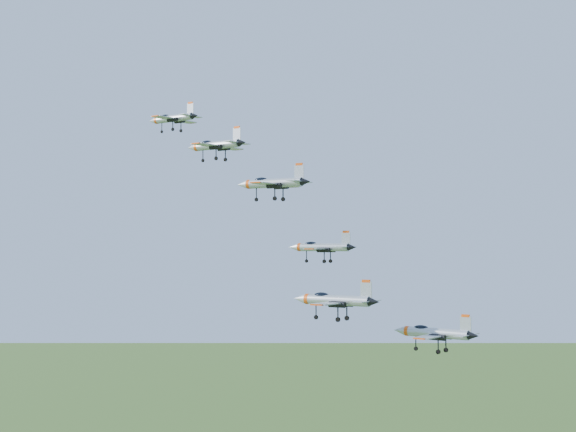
% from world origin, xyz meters
% --- Properties ---
extents(jet_lead, '(11.65, 9.80, 3.13)m').
position_xyz_m(jet_lead, '(-21.02, 7.10, 144.43)').
color(jet_lead, '#ADB3BA').
extents(jet_left_high, '(13.98, 11.65, 3.74)m').
position_xyz_m(jet_left_high, '(0.10, 3.41, 132.06)').
color(jet_left_high, '#ADB3BA').
extents(jet_right_high, '(10.74, 9.07, 2.89)m').
position_xyz_m(jet_right_high, '(0.20, -15.63, 135.99)').
color(jet_right_high, '#ADB3BA').
extents(jet_left_low, '(12.20, 10.14, 3.26)m').
position_xyz_m(jet_left_low, '(7.44, 6.25, 121.74)').
color(jet_left_low, '#ADB3BA').
extents(jet_right_low, '(13.77, 11.54, 3.69)m').
position_xyz_m(jet_right_low, '(15.18, -8.50, 114.43)').
color(jet_right_low, '#ADB3BA').
extents(jet_trail, '(12.55, 10.60, 3.38)m').
position_xyz_m(jet_trail, '(28.68, -6.37, 110.27)').
color(jet_trail, '#ADB3BA').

